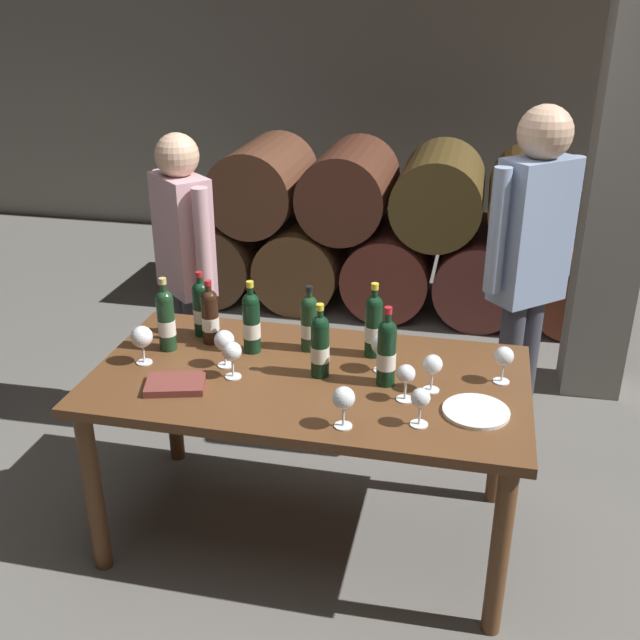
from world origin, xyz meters
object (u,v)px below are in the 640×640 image
(wine_glass_5, at_px, (382,345))
(serving_plate, at_px, (476,411))
(wine_bottle_4, at_px, (251,322))
(wine_glass_6, at_px, (224,341))
(wine_bottle_6, at_px, (166,319))
(wine_glass_3, at_px, (420,400))
(tasting_notebook, at_px, (175,384))
(wine_bottle_2, at_px, (201,308))
(wine_glass_4, at_px, (344,399))
(wine_glass_8, at_px, (232,353))
(wine_bottle_1, at_px, (210,316))
(wine_glass_1, at_px, (433,366))
(wine_bottle_3, at_px, (387,351))
(wine_glass_2, at_px, (142,338))
(wine_bottle_5, at_px, (374,325))
(dining_table, at_px, (309,396))
(wine_bottle_0, at_px, (320,345))
(sommelier_presenting, at_px, (530,259))
(wine_glass_7, at_px, (504,357))
(taster_seated_left, at_px, (185,261))
(wine_glass_0, at_px, (406,375))

(wine_glass_5, bearing_deg, serving_plate, -33.21)
(wine_bottle_4, relative_size, wine_glass_6, 2.01)
(wine_bottle_4, distance_m, wine_bottle_6, 0.36)
(wine_bottle_4, distance_m, wine_glass_3, 0.85)
(wine_glass_6, distance_m, tasting_notebook, 0.26)
(wine_glass_5, bearing_deg, wine_bottle_6, -179.97)
(tasting_notebook, bearing_deg, wine_bottle_2, 82.27)
(wine_glass_4, height_order, wine_glass_8, wine_glass_4)
(wine_bottle_1, bearing_deg, tasting_notebook, -89.72)
(serving_plate, bearing_deg, wine_glass_1, 142.98)
(wine_bottle_3, xyz_separation_m, wine_glass_3, (0.16, -0.27, -0.04))
(wine_glass_2, height_order, wine_glass_8, wine_glass_2)
(wine_bottle_5, xyz_separation_m, wine_glass_5, (0.05, -0.13, -0.02))
(dining_table, distance_m, wine_bottle_3, 0.38)
(wine_bottle_1, bearing_deg, wine_glass_1, -12.83)
(wine_bottle_0, height_order, wine_glass_5, wine_bottle_0)
(wine_bottle_6, bearing_deg, sommelier_presenting, 23.95)
(wine_glass_7, bearing_deg, wine_glass_1, -154.21)
(dining_table, height_order, wine_glass_6, wine_glass_6)
(wine_glass_1, relative_size, wine_glass_2, 0.92)
(dining_table, distance_m, wine_glass_4, 0.44)
(wine_bottle_0, relative_size, wine_glass_2, 1.87)
(wine_bottle_0, bearing_deg, wine_glass_6, -179.04)
(wine_bottle_2, distance_m, serving_plate, 1.26)
(wine_bottle_0, relative_size, wine_bottle_1, 1.07)
(wine_bottle_3, height_order, serving_plate, wine_bottle_3)
(wine_glass_7, bearing_deg, wine_bottle_1, 175.66)
(wine_bottle_2, height_order, wine_glass_3, wine_bottle_2)
(wine_bottle_6, height_order, taster_seated_left, taster_seated_left)
(wine_bottle_1, distance_m, sommelier_presenting, 1.43)
(dining_table, xyz_separation_m, taster_seated_left, (-0.79, 0.72, 0.25))
(wine_bottle_4, xyz_separation_m, wine_glass_2, (-0.40, -0.20, -0.02))
(wine_glass_1, height_order, wine_glass_3, wine_glass_1)
(wine_bottle_6, xyz_separation_m, sommelier_presenting, (1.46, 0.65, 0.15))
(wine_glass_3, relative_size, taster_seated_left, 0.09)
(sommelier_presenting, bearing_deg, wine_glass_3, -110.29)
(wine_glass_0, xyz_separation_m, wine_glass_2, (-1.06, 0.07, 0.01))
(wine_glass_5, relative_size, serving_plate, 0.68)
(wine_glass_3, bearing_deg, wine_glass_2, 168.68)
(wine_bottle_3, distance_m, wine_bottle_5, 0.24)
(dining_table, height_order, serving_plate, serving_plate)
(wine_glass_1, xyz_separation_m, sommelier_presenting, (0.36, 0.77, 0.18))
(wine_bottle_6, relative_size, taster_seated_left, 0.21)
(wine_glass_0, xyz_separation_m, wine_glass_1, (0.09, 0.09, 0.00))
(wine_glass_1, height_order, tasting_notebook, wine_glass_1)
(wine_bottle_1, bearing_deg, dining_table, -22.85)
(dining_table, distance_m, wine_glass_1, 0.52)
(wine_bottle_2, height_order, wine_bottle_4, wine_bottle_4)
(wine_glass_1, bearing_deg, wine_bottle_4, 167.11)
(wine_glass_3, bearing_deg, wine_glass_5, 116.63)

